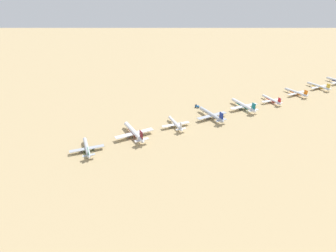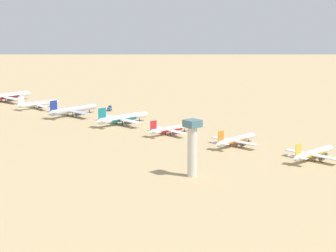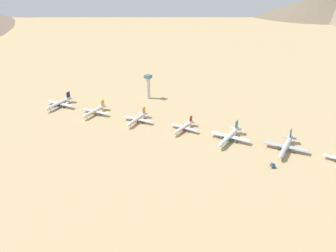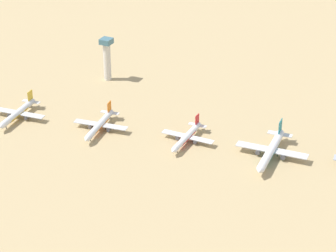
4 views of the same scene
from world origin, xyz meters
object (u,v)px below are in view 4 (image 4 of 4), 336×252
object	(u,v)px
parked_jet_3	(187,137)
control_tower	(107,57)
parked_jet_2	(100,125)
parked_jet_1	(18,113)
parked_jet_4	(271,150)

from	to	relation	value
parked_jet_3	control_tower	bearing A→B (deg)	-123.57
parked_jet_2	parked_jet_1	bearing A→B (deg)	-80.59
parked_jet_2	parked_jet_4	size ratio (longest dim) A/B	0.83
parked_jet_1	parked_jet_2	bearing A→B (deg)	99.41
control_tower	parked_jet_3	bearing A→B (deg)	56.43
parked_jet_4	control_tower	world-z (taller)	control_tower
control_tower	parked_jet_2	bearing A→B (deg)	26.80
parked_jet_1	parked_jet_4	world-z (taller)	parked_jet_4
parked_jet_1	parked_jet_3	bearing A→B (deg)	99.90
parked_jet_3	parked_jet_4	size ratio (longest dim) A/B	0.78
parked_jet_2	parked_jet_3	bearing A→B (deg)	100.39
parked_jet_1	parked_jet_2	distance (m)	51.46
parked_jet_1	control_tower	world-z (taller)	control_tower
parked_jet_4	parked_jet_1	bearing A→B (deg)	-81.55
parked_jet_2	control_tower	world-z (taller)	control_tower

